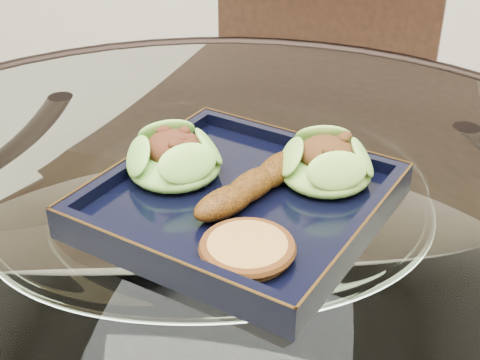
# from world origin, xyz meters

# --- Properties ---
(dining_table) EXTENTS (1.13, 1.13, 0.77)m
(dining_table) POSITION_xyz_m (-0.00, -0.00, 0.60)
(dining_table) COLOR white
(dining_table) RESTS_ON ground
(dining_chair) EXTENTS (0.51, 0.51, 1.00)m
(dining_chair) POSITION_xyz_m (0.05, 0.55, 0.56)
(dining_chair) COLOR #321C10
(dining_chair) RESTS_ON ground
(navy_plate) EXTENTS (0.35, 0.35, 0.02)m
(navy_plate) POSITION_xyz_m (0.03, 0.03, 0.77)
(navy_plate) COLOR black
(navy_plate) RESTS_ON dining_table
(lettuce_wrap_left) EXTENTS (0.11, 0.11, 0.04)m
(lettuce_wrap_left) POSITION_xyz_m (-0.05, 0.06, 0.80)
(lettuce_wrap_left) COLOR #5AA630
(lettuce_wrap_left) RESTS_ON navy_plate
(lettuce_wrap_right) EXTENTS (0.11, 0.11, 0.04)m
(lettuce_wrap_right) POSITION_xyz_m (0.11, 0.07, 0.80)
(lettuce_wrap_right) COLOR #55952B
(lettuce_wrap_right) RESTS_ON navy_plate
(roasted_plantain) EXTENTS (0.10, 0.15, 0.03)m
(roasted_plantain) POSITION_xyz_m (0.04, 0.03, 0.80)
(roasted_plantain) COLOR #68380B
(roasted_plantain) RESTS_ON navy_plate
(crumb_patty) EXTENTS (0.10, 0.10, 0.01)m
(crumb_patty) POSITION_xyz_m (0.05, -0.07, 0.79)
(crumb_patty) COLOR #B4813C
(crumb_patty) RESTS_ON navy_plate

